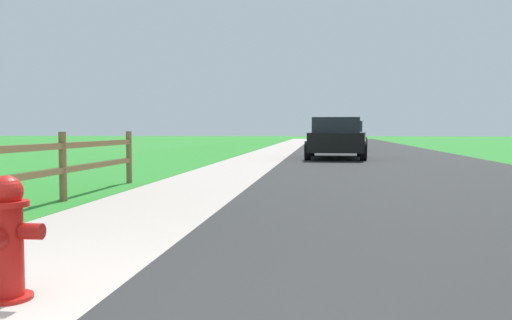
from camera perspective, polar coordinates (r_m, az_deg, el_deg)
ground_plane at (r=27.39m, az=4.16°, el=0.98°), size 120.00×120.00×0.00m
road_asphalt at (r=29.44m, az=11.17°, el=1.09°), size 7.00×66.00×0.01m
curb_concrete at (r=29.68m, az=-1.44°, el=1.17°), size 6.00×66.00×0.01m
grass_verge at (r=29.93m, az=-4.29°, el=1.18°), size 5.00×66.00×0.00m
fire_hydrant at (r=3.72m, az=-24.63°, el=-7.30°), size 0.46×0.40×0.78m
rail_fence at (r=7.25m, az=-24.39°, el=-0.71°), size 0.11×8.34×1.03m
parked_suv_black at (r=20.20m, az=8.33°, el=2.28°), size 2.19×4.55×1.49m
parked_car_white at (r=28.85m, az=9.33°, el=2.54°), size 2.01×4.40×1.49m
parked_car_beige at (r=36.75m, az=7.68°, el=2.72°), size 2.06×4.27×1.53m
parked_car_red at (r=46.63m, az=8.01°, el=2.84°), size 2.12×4.24×1.54m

